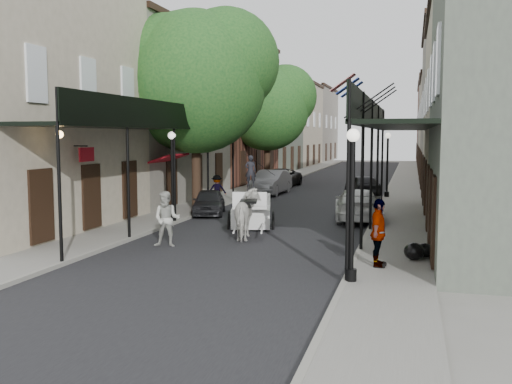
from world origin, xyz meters
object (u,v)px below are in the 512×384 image
Objects in this scene: pedestrian_sidewalk_right at (378,233)px; car_right_far at (362,185)px; horse at (248,214)px; carriage at (252,198)px; pedestrian_sidewalk_left at (217,190)px; car_left_mid at (271,182)px; lamppost_right_near at (352,203)px; car_right_near at (358,205)px; lamppost_right_far at (387,164)px; car_left_near at (209,202)px; lamppost_left at (172,175)px; car_left_far at (281,178)px; tree_near at (205,76)px; tree_far at (273,105)px; pedestrian_walking at (167,219)px.

pedestrian_sidewalk_right is 19.39m from car_right_far.
horse is 0.71× the size of carriage.
pedestrian_sidewalk_left is 6.81m from car_left_mid.
horse is 0.53× the size of car_right_far.
car_left_mid is at bearing 109.03° from lamppost_right_near.
lamppost_right_far is at bearing -102.63° from car_right_near.
lamppost_right_far reaches higher than car_left_near.
pedestrian_sidewalk_left is (-8.32, -6.07, -1.17)m from lamppost_right_far.
lamppost_left is 8.05m from car_right_near.
car_right_near is 1.20× the size of car_right_far.
carriage is at bearing -76.58° from car_left_far.
tree_near is 2.60× the size of lamppost_left.
car_right_far is (6.22, 10.00, 0.08)m from car_left_near.
tree_far is 2.32× the size of lamppost_right_near.
lamppost_right_far is 18.31m from pedestrian_sidewalk_right.
lamppost_right_far is 17.87m from pedestrian_walking.
lamppost_right_near is at bearing -38.46° from pedestrian_walking.
tree_near reaches higher than car_left_far.
pedestrian_walking is 0.53× the size of car_left_near.
pedestrian_walking is at bearing 152.29° from lamppost_right_near.
car_right_near reaches higher than car_left_far.
carriage is 12.70m from car_left_mid.
pedestrian_sidewalk_right is (8.89, -24.46, -4.79)m from tree_far.
lamppost_right_near is 13.51m from car_left_near.
lamppost_left is at bearing 169.17° from carriage.
lamppost_left reaches higher than carriage.
carriage reaches higher than car_right_near.
car_left_far is at bearing -115.97° from pedestrian_sidewalk_left.
tree_far is 13.21m from pedestrian_sidewalk_left.
car_left_far is (-3.51, 20.52, -0.23)m from horse.
lamppost_left is 18.06m from car_left_far.
lamppost_right_far reaches higher than car_right_far.
lamppost_right_far is 2.02× the size of pedestrian_walking.
pedestrian_sidewalk_right is (0.55, 1.72, -1.01)m from lamppost_right_near.
car_left_mid is at bearing 82.05° from tree_near.
car_left_far is at bearing 74.27° from car_left_near.
tree_far is at bearing -54.60° from car_right_far.
lamppost_right_near is at bearing -90.00° from lamppost_right_far.
pedestrian_walking is at bearing 81.18° from pedestrian_sidewalk_right.
carriage is (-0.63, 2.67, 0.26)m from horse.
lamppost_left is at bearing -124.35° from lamppost_right_far.
lamppost_right_far reaches higher than car_right_near.
tree_near is 7.54m from carriage.
car_left_near is 0.74× the size of car_right_near.
horse reaches higher than car_left_near.
horse is 15.43m from car_left_mid.
tree_far is 27.74m from lamppost_right_near.
tree_far reaches higher than car_left_mid.
car_right_near is (-0.85, -9.00, -1.36)m from lamppost_right_far.
lamppost_right_far reaches higher than pedestrian_walking.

